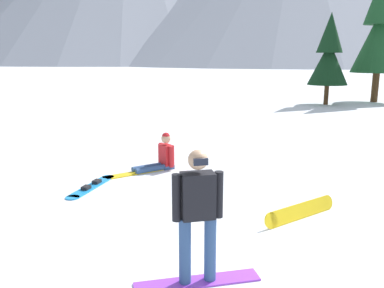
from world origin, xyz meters
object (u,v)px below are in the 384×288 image
object	(u,v)px
snowboarder_midground	(160,157)
pine_tree_short	(329,55)
loose_snowboard_near_right	(92,186)
pine_tree_young	(381,28)
loose_snowboard_far_spare	(300,211)
snowboarder_foreground	(198,215)

from	to	relation	value
snowboarder_midground	pine_tree_short	bearing A→B (deg)	75.24
loose_snowboard_near_right	pine_tree_young	world-z (taller)	pine_tree_young
loose_snowboard_far_spare	pine_tree_young	bearing A→B (deg)	79.97
loose_snowboard_near_right	pine_tree_short	xyz separation A→B (m)	(5.15, 17.89, 2.87)
loose_snowboard_near_right	pine_tree_young	distance (m)	22.30
snowboarder_midground	pine_tree_young	xyz separation A→B (m)	(7.18, 18.52, 4.20)
snowboarder_midground	loose_snowboard_near_right	xyz separation A→B (m)	(-0.90, -1.77, -0.29)
pine_tree_short	snowboarder_midground	bearing A→B (deg)	-104.76
pine_tree_short	snowboarder_foreground	bearing A→B (deg)	-95.14
pine_tree_young	snowboarder_foreground	bearing A→B (deg)	-101.68
snowboarder_midground	pine_tree_short	distance (m)	16.87
snowboarder_foreground	pine_tree_short	size ratio (longest dim) A/B	0.32
loose_snowboard_far_spare	loose_snowboard_near_right	world-z (taller)	loose_snowboard_far_spare
pine_tree_short	loose_snowboard_far_spare	bearing A→B (deg)	-92.29
snowboarder_midground	pine_tree_short	size ratio (longest dim) A/B	0.30
pine_tree_short	pine_tree_young	bearing A→B (deg)	39.27
loose_snowboard_far_spare	pine_tree_young	distance (m)	21.51
loose_snowboard_far_spare	loose_snowboard_near_right	bearing A→B (deg)	174.15
snowboarder_midground	pine_tree_short	xyz separation A→B (m)	(4.25, 16.12, 2.58)
snowboarder_midground	loose_snowboard_near_right	distance (m)	2.01
pine_tree_young	pine_tree_short	xyz separation A→B (m)	(-2.93, -2.40, -1.62)
snowboarder_midground	loose_snowboard_near_right	size ratio (longest dim) A/B	0.90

